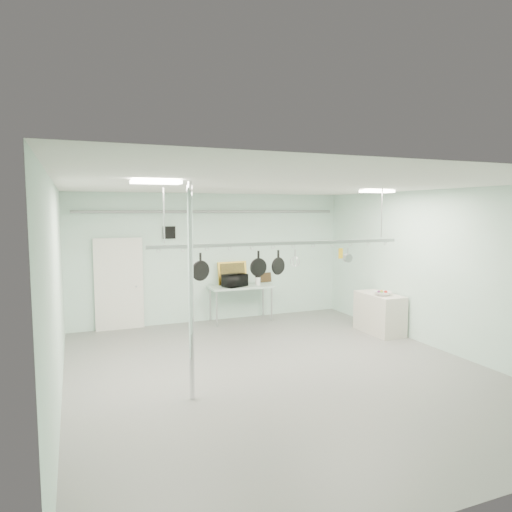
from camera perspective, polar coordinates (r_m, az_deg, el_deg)
name	(u,v)px	position (r m, az deg, el deg)	size (l,w,h in m)	color
floor	(279,371)	(8.20, 2.95, -14.12)	(8.00, 8.00, 0.00)	gray
ceiling	(280,186)	(7.72, 3.08, 8.74)	(7.00, 8.00, 0.02)	silver
back_wall	(213,258)	(11.51, -5.39, -0.19)	(7.00, 0.02, 3.20)	silver
right_wall	(439,270)	(9.79, 21.89, -1.63)	(0.02, 8.00, 3.20)	silver
door	(119,285)	(11.11, -16.75, -3.49)	(1.10, 0.10, 2.20)	silver
wall_vent	(169,233)	(11.18, -10.80, 2.90)	(0.30, 0.04, 0.30)	black
conduit_pipe	(214,212)	(11.37, -5.31, 5.54)	(0.07, 0.07, 6.60)	gray
chrome_pole	(191,292)	(6.68, -8.14, -4.52)	(0.08, 0.08, 3.20)	silver
prep_table	(241,289)	(11.44, -1.90, -4.09)	(1.60, 0.70, 0.91)	#A4C1B0
side_cabinet	(379,313)	(10.81, 15.17, -6.93)	(0.60, 1.20, 0.90)	beige
pot_rack	(283,242)	(8.09, 3.43, 1.80)	(4.80, 0.06, 1.00)	#B7B7BC
light_panel_left	(156,182)	(6.29, -12.38, 9.03)	(0.65, 0.30, 0.05)	white
light_panel_right	(377,191)	(9.47, 14.89, 7.82)	(0.65, 0.30, 0.05)	white
microwave	(235,280)	(11.27, -2.66, -3.07)	(0.56, 0.38, 0.31)	black
coffee_canister	(258,281)	(11.53, 0.22, -3.14)	(0.13, 0.13, 0.20)	white
painting_large	(232,273)	(11.62, -2.96, -2.13)	(0.78, 0.05, 0.58)	gold
painting_small	(266,277)	(11.97, 1.22, -2.69)	(0.30, 0.04, 0.25)	#382713
fruit_bowl	(383,293)	(10.53, 15.56, -4.52)	(0.38, 0.38, 0.09)	white
skillet_left	(200,266)	(7.60, -6.96, -1.31)	(0.34, 0.06, 0.46)	black
skillet_mid	(258,264)	(7.93, 0.30, -0.98)	(0.32, 0.06, 0.46)	black
skillet_right	(278,262)	(8.08, 2.79, -0.81)	(0.31, 0.06, 0.44)	black
whisk	(295,258)	(8.22, 4.90, -0.30)	(0.18, 0.18, 0.33)	silver
grater	(341,253)	(8.68, 10.54, 0.32)	(0.09, 0.02, 0.21)	yellow
saucepan	(348,255)	(8.77, 11.39, 0.09)	(0.16, 0.10, 0.29)	#AAABAF
fruit_cluster	(383,292)	(10.53, 15.56, -4.31)	(0.24, 0.24, 0.09)	#9B160E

